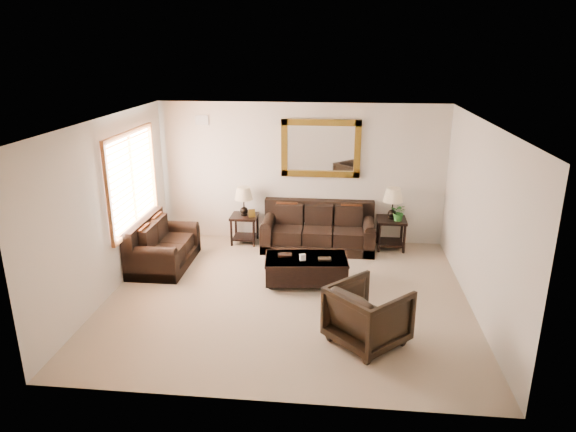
# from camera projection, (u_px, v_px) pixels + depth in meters

# --- Properties ---
(room) EXTENTS (5.51, 5.01, 2.71)m
(room) POSITION_uv_depth(u_px,v_px,m) (287.00, 213.00, 7.54)
(room) COLOR gray
(room) RESTS_ON ground
(window) EXTENTS (0.07, 1.96, 1.66)m
(window) POSITION_uv_depth(u_px,v_px,m) (133.00, 180.00, 8.59)
(window) COLOR white
(window) RESTS_ON room
(mirror) EXTENTS (1.50, 0.06, 1.10)m
(mirror) POSITION_uv_depth(u_px,v_px,m) (321.00, 149.00, 9.67)
(mirror) COLOR #4F350F
(mirror) RESTS_ON room
(air_vent) EXTENTS (0.25, 0.02, 0.18)m
(air_vent) POSITION_uv_depth(u_px,v_px,m) (202.00, 120.00, 9.75)
(air_vent) COLOR #999999
(air_vent) RESTS_ON room
(sofa) EXTENTS (2.11, 0.91, 0.86)m
(sofa) POSITION_uv_depth(u_px,v_px,m) (318.00, 232.00, 9.79)
(sofa) COLOR black
(sofa) RESTS_ON room
(loveseat) EXTENTS (0.89, 1.50, 0.85)m
(loveseat) POSITION_uv_depth(u_px,v_px,m) (161.00, 248.00, 9.00)
(loveseat) COLOR black
(loveseat) RESTS_ON room
(end_table_left) EXTENTS (0.51, 0.51, 1.13)m
(end_table_left) POSITION_uv_depth(u_px,v_px,m) (244.00, 207.00, 9.92)
(end_table_left) COLOR black
(end_table_left) RESTS_ON room
(end_table_right) EXTENTS (0.54, 0.54, 1.19)m
(end_table_right) POSITION_uv_depth(u_px,v_px,m) (392.00, 209.00, 9.61)
(end_table_right) COLOR black
(end_table_right) RESTS_ON room
(coffee_table) EXTENTS (1.39, 0.85, 0.56)m
(coffee_table) POSITION_uv_depth(u_px,v_px,m) (306.00, 267.00, 8.31)
(coffee_table) COLOR black
(coffee_table) RESTS_ON room
(armchair) EXTENTS (1.17, 1.17, 0.88)m
(armchair) POSITION_uv_depth(u_px,v_px,m) (368.00, 312.00, 6.57)
(armchair) COLOR black
(armchair) RESTS_ON floor
(potted_plant) EXTENTS (0.40, 0.42, 0.26)m
(potted_plant) POSITION_uv_depth(u_px,v_px,m) (399.00, 214.00, 9.53)
(potted_plant) COLOR #255D20
(potted_plant) RESTS_ON end_table_right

